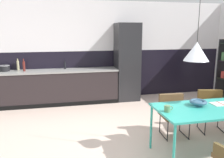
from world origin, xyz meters
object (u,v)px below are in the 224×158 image
Objects in this scene: refrigerator_column at (127,62)px; bottle_wine_green at (24,66)px; open_book at (221,104)px; fruit_bowl at (198,102)px; cooking_pot at (5,68)px; armchair_far_side at (212,105)px; armchair_near_window at (173,109)px; bottle_spice_small at (18,65)px; pendant_lamp_over_table_near at (197,51)px; mug_dark_espresso at (167,109)px; dining_table at (215,110)px; bottle_vinegar_dark at (65,65)px.

refrigerator_column reaches higher than bottle_wine_green.
refrigerator_column reaches higher than open_book.
cooking_pot is (-3.37, 3.19, 0.14)m from fruit_bowl.
armchair_far_side is at bearing -30.99° from cooking_pot.
armchair_far_side is 0.81m from armchair_near_window.
armchair_far_side is 2.94× the size of fruit_bowl.
cooking_pot is 0.49m from bottle_wine_green.
armchair_near_window is 2.51× the size of bottle_spice_small.
pendant_lamp_over_table_near is (-0.54, -0.09, 0.83)m from open_book.
fruit_bowl is at bearing -46.80° from bottle_wine_green.
armchair_near_window is 5.74× the size of mug_dark_espresso.
dining_table is 6.22× the size of open_book.
bottle_vinegar_dark is at bearing 117.64° from pendant_lamp_over_table_near.
armchair_near_window is 3.04× the size of bottle_vinegar_dark.
bottle_spice_small is at bearing 175.32° from refrigerator_column.
pendant_lamp_over_table_near reaches higher than dining_table.
fruit_bowl is 0.22× the size of pendant_lamp_over_table_near.
bottle_spice_small reaches higher than fruit_bowl.
refrigerator_column is 7.35× the size of open_book.
refrigerator_column is 1.80× the size of pendant_lamp_over_table_near.
pendant_lamp_over_table_near is (0.42, 0.05, 0.79)m from mug_dark_espresso.
mug_dark_espresso is at bearing -166.23° from fruit_bowl.
armchair_near_window is (0.19, -2.39, -0.56)m from refrigerator_column.
refrigerator_column is 2.62m from armchair_far_side.
cooking_pot reaches higher than armchair_far_side.
pendant_lamp_over_table_near is at bearing -170.69° from open_book.
mug_dark_espresso is at bearing -171.89° from open_book.
pendant_lamp_over_table_near reaches higher than bottle_spice_small.
pendant_lamp_over_table_near is at bearing -45.55° from cooking_pot.
mug_dark_espresso is at bearing -178.75° from dining_table.
bottle_spice_small is at bearing 136.29° from open_book.
bottle_wine_green is (-3.66, 2.38, 0.51)m from armchair_far_side.
refrigerator_column is at bearing -4.68° from bottle_spice_small.
dining_table is 4.74m from bottle_spice_small.
armchair_far_side is 3.69m from bottle_vinegar_dark.
open_book is (0.44, -0.68, 0.29)m from armchair_near_window.
cooking_pot is (-3.14, 0.12, -0.08)m from refrigerator_column.
pendant_lamp_over_table_near is at bearing 6.56° from mug_dark_espresso.
armchair_near_window is (-0.25, 0.80, -0.24)m from dining_table.
dining_table is 2.39× the size of armchair_near_window.
dining_table is at bearing -46.33° from bottle_spice_small.
bottle_spice_small is at bearing 132.89° from fruit_bowl.
refrigerator_column is at bearing -0.28° from bottle_wine_green.
dining_table and armchair_far_side have the same top height.
fruit_bowl is at bearing 179.52° from open_book.
dining_table is 0.23m from open_book.
open_book is 0.97× the size of bottle_spice_small.
pendant_lamp_over_table_near is (2.74, -3.17, 0.58)m from bottle_wine_green.
bottle_wine_green reaches higher than cooking_pot.
bottle_spice_small reaches higher than open_book.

